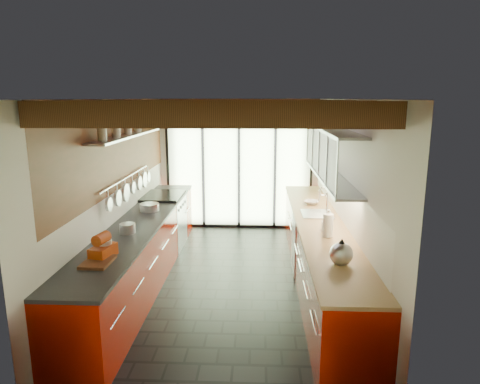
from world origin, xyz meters
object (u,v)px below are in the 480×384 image
Objects in this scene: soap_bottle at (325,224)px; bowl at (312,202)px; paper_towel at (328,226)px; stand_mixer at (103,248)px; kettle at (341,253)px.

soap_bottle reaches higher than bowl.
paper_towel is 1.69m from bowl.
soap_bottle is at bearing 22.69° from stand_mixer.
stand_mixer is at bearing -135.35° from bowl.
kettle is (2.54, -0.08, 0.01)m from stand_mixer.
soap_bottle is (0.00, 0.24, -0.05)m from paper_towel.
kettle is at bearing -90.00° from paper_towel.
stand_mixer is 1.04× the size of kettle.
stand_mixer reaches higher than soap_bottle.
stand_mixer is 2.67m from paper_towel.
soap_bottle is 1.45m from bowl.
bowl is (0.00, 1.69, -0.12)m from paper_towel.
stand_mixer is at bearing 178.30° from kettle.
soap_bottle is 0.80× the size of bowl.
soap_bottle is (0.00, 1.14, -0.03)m from kettle.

